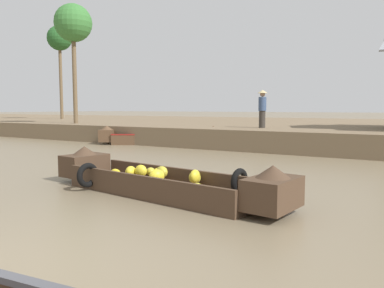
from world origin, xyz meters
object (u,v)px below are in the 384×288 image
at_px(banana_boat, 160,181).
at_px(palm_tree_far, 73,25).
at_px(vendor_person, 262,107).
at_px(cargo_boat_upstream, 160,138).
at_px(palm_tree_mid, 60,40).

height_order(banana_boat, palm_tree_far, palm_tree_far).
bearing_deg(vendor_person, cargo_boat_upstream, -163.99).
relative_size(banana_boat, palm_tree_mid, 0.77).
xyz_separation_m(cargo_boat_upstream, vendor_person, (4.61, 1.32, 1.47)).
xyz_separation_m(banana_boat, palm_tree_far, (-12.60, 9.20, 6.08)).
xyz_separation_m(palm_tree_mid, vendor_person, (18.72, -4.83, -5.26)).
xyz_separation_m(cargo_boat_upstream, palm_tree_far, (-6.33, 0.59, 6.06)).
xyz_separation_m(cargo_boat_upstream, palm_tree_mid, (-14.11, 6.15, 6.74)).
height_order(palm_tree_far, vendor_person, palm_tree_far).
relative_size(banana_boat, cargo_boat_upstream, 1.04).
xyz_separation_m(banana_boat, palm_tree_mid, (-20.38, 14.77, 6.76)).
bearing_deg(banana_boat, palm_tree_far, 143.87).
bearing_deg(palm_tree_far, banana_boat, -36.13).
height_order(cargo_boat_upstream, palm_tree_mid, palm_tree_mid).
distance_m(cargo_boat_upstream, palm_tree_mid, 16.80).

